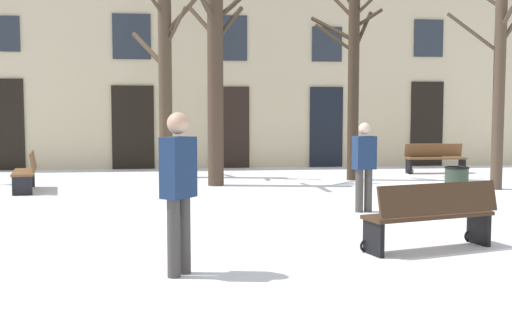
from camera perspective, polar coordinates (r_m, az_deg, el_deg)
name	(u,v)px	position (r m, az deg, el deg)	size (l,w,h in m)	color
ground_plane	(269,217)	(10.36, 1.18, -5.34)	(32.55, 32.55, 0.00)	white
building_facade	(228,58)	(19.56, -2.59, 9.44)	(20.34, 0.60, 6.82)	beige
tree_near_facade	(353,67)	(16.13, 8.98, 8.47)	(2.15, 1.98, 5.63)	#382B1E
tree_center	(216,72)	(14.76, -3.75, 8.15)	(1.69, 2.23, 5.54)	#423326
tree_foreground	(498,79)	(14.99, 21.55, 6.98)	(1.93, 1.76, 5.15)	#4C3D2D
tree_right_of_center	(165,80)	(16.71, -8.42, 7.32)	(1.99, 1.72, 5.06)	#4C3D2D
litter_bin	(456,186)	(12.23, 18.08, -2.29)	(0.46, 0.46, 0.74)	#2D3D2D
bench_near_center_tree	(431,215)	(8.18, 15.95, -4.90)	(1.85, 0.94, 0.89)	#3D2819
bench_facing_shops	(435,158)	(18.37, 16.25, 0.20)	(1.75, 0.50, 0.85)	brown
bench_far_corner	(27,171)	(14.63, -20.49, -0.99)	(0.78, 1.67, 0.89)	brown
person_near_bench	(364,163)	(10.99, 9.99, -0.29)	(0.42, 0.31, 1.58)	#403D3A
person_strolling	(178,185)	(6.66, -7.20, -2.31)	(0.41, 0.43, 1.77)	#403D3A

